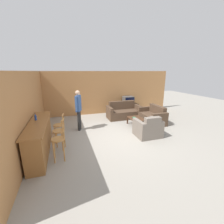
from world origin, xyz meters
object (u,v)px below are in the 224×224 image
at_px(tv, 128,100).
at_px(bottle, 35,117).
at_px(tv_unit, 128,108).
at_px(person_by_window, 78,108).
at_px(bar_chair_far, 59,127).
at_px(couch_far, 123,112).
at_px(bar_chair_mid, 59,133).
at_px(bar_chair_near, 59,142).
at_px(loveseat_right, 153,117).
at_px(coffee_table, 136,119).
at_px(armchair_near, 148,129).
at_px(book_on_table, 134,118).

bearing_deg(tv, bottle, -144.22).
height_order(tv_unit, tv, tv).
bearing_deg(person_by_window, bar_chair_far, -128.69).
distance_m(couch_far, bottle, 4.85).
bearing_deg(bar_chair_mid, tv, 41.73).
relative_size(bar_chair_far, couch_far, 0.58).
bearing_deg(tv_unit, bar_chair_near, -133.59).
bearing_deg(bar_chair_far, bar_chair_mid, -90.03).
relative_size(bar_chair_mid, bottle, 4.80).
bearing_deg(bar_chair_mid, bar_chair_near, -89.96).
distance_m(couch_far, tv_unit, 1.21).
height_order(bar_chair_far, loveseat_right, bar_chair_far).
xyz_separation_m(coffee_table, person_by_window, (-2.68, 0.33, 0.70)).
height_order(armchair_near, loveseat_right, armchair_near).
bearing_deg(armchair_near, bar_chair_far, 170.87).
distance_m(book_on_table, person_by_window, 2.69).
height_order(couch_far, coffee_table, couch_far).
height_order(tv_unit, person_by_window, person_by_window).
bearing_deg(tv_unit, tv, -90.00).
relative_size(couch_far, tv, 2.89).
relative_size(bar_chair_near, armchair_near, 1.11).
relative_size(bar_chair_near, tv, 1.68).
height_order(armchair_near, book_on_table, armchair_near).
bearing_deg(bottle, bar_chair_mid, -17.79).
xyz_separation_m(bar_chair_near, bottle, (-0.68, 0.87, 0.56)).
xyz_separation_m(bar_chair_mid, couch_far, (3.41, 2.70, -0.26)).
bearing_deg(tv, couch_far, -126.33).
xyz_separation_m(couch_far, loveseat_right, (1.13, -1.23, -0.00)).
bearing_deg(armchair_near, couch_far, 90.05).
xyz_separation_m(armchair_near, person_by_window, (-2.59, 1.57, 0.71)).
bearing_deg(bar_chair_near, coffee_table, 28.77).
relative_size(tv, bottle, 2.86).
height_order(coffee_table, tv_unit, tv_unit).
height_order(loveseat_right, coffee_table, loveseat_right).
bearing_deg(loveseat_right, person_by_window, 177.97).
bearing_deg(person_by_window, tv_unit, 32.14).
height_order(tv, book_on_table, tv).
bearing_deg(book_on_table, person_by_window, 174.58).
relative_size(bottle, person_by_window, 0.12).
distance_m(tv_unit, bottle, 5.98).
bearing_deg(couch_far, loveseat_right, -47.59).
xyz_separation_m(bar_chair_mid, tv_unit, (4.12, 3.68, -0.31)).
xyz_separation_m(bar_chair_near, loveseat_right, (4.53, 2.12, -0.27)).
bearing_deg(coffee_table, book_on_table, 129.52).
bearing_deg(coffee_table, tv, 75.42).
bearing_deg(bar_chair_far, coffee_table, 11.09).
bearing_deg(loveseat_right, coffee_table, -168.95).
height_order(coffee_table, person_by_window, person_by_window).
xyz_separation_m(bar_chair_mid, bottle, (-0.68, 0.22, 0.56)).
distance_m(bottle, book_on_table, 4.32).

